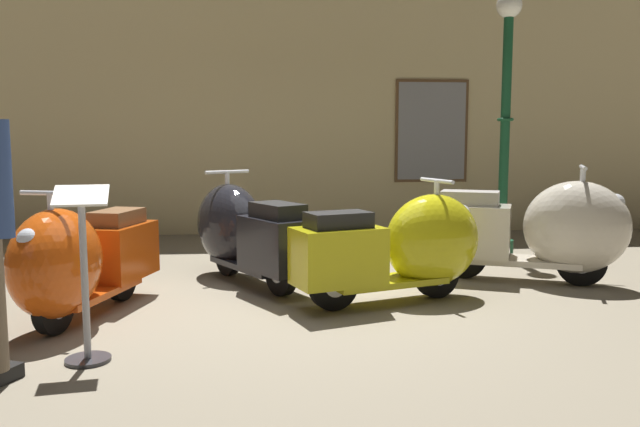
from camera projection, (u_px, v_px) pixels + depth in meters
ground_plane at (292, 305)px, 5.37m from camera, size 60.00×60.00×0.00m
showroom_back_wall at (279, 98)px, 9.22m from camera, size 18.00×0.24×3.90m
scooter_0 at (78, 261)px, 4.84m from camera, size 0.92×1.74×1.02m
scooter_1 at (243, 232)px, 6.20m from camera, size 1.30×1.76×1.07m
scooter_2 at (405, 247)px, 5.44m from camera, size 1.77×1.02×1.04m
scooter_3 at (543, 230)px, 6.13m from camera, size 1.91×1.21×1.13m
lamppost at (506, 112)px, 7.46m from camera, size 0.29×0.29×3.03m
info_stanchion at (85, 290)px, 3.97m from camera, size 0.35×0.28×1.10m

